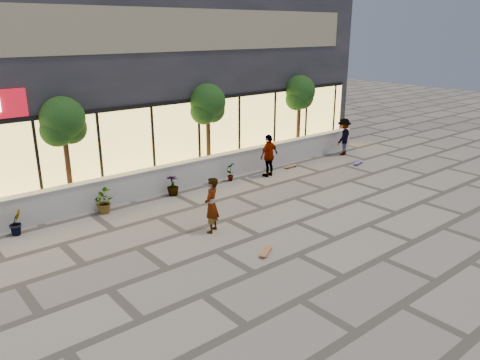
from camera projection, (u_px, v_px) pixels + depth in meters
ground at (298, 255)px, 13.15m from camera, size 80.00×80.00×0.00m
planter_wall at (167, 178)px, 18.12m from camera, size 22.00×0.42×1.04m
retail_building at (100, 71)px, 20.99m from camera, size 24.00×9.17×8.50m
shrub_b at (16, 222)px, 14.30m from camera, size 0.57×0.57×0.81m
shrub_c at (103, 202)px, 16.00m from camera, size 0.68×0.77×0.81m
shrub_d at (173, 185)px, 17.69m from camera, size 0.64×0.64×0.81m
shrub_e at (231, 171)px, 19.39m from camera, size 0.46×0.35×0.81m
tree_midwest at (63, 124)px, 15.75m from camera, size 1.60×1.50×3.92m
tree_mideast at (208, 106)px, 19.38m from camera, size 1.60×1.50×3.92m
tree_east at (300, 95)px, 22.71m from camera, size 1.60×1.50×3.92m
skater_center at (212, 205)px, 14.37m from camera, size 0.77×0.70×1.76m
skater_right_near at (269, 155)px, 19.84m from camera, size 1.13×0.59×1.83m
skater_right_far at (343, 137)px, 23.25m from camera, size 1.34×1.03×1.83m
skateboard_center at (266, 251)px, 13.20m from camera, size 0.75×0.57×0.09m
skateboard_right_near at (291, 166)px, 21.31m from camera, size 0.75×0.21×0.09m
skateboard_right_far at (358, 162)px, 21.87m from camera, size 0.85×0.42×0.10m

